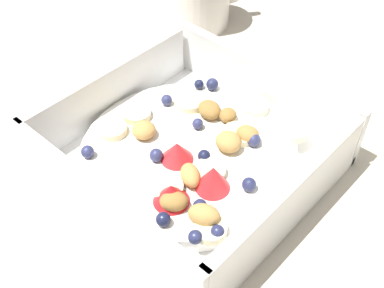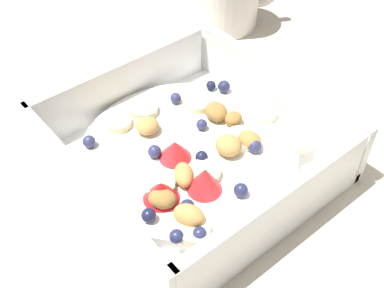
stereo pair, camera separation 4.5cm
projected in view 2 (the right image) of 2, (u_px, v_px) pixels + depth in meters
The scene contains 3 objects.
ground_plane at pixel (188, 169), 0.47m from camera, with size 2.40×2.40×0.00m, color beige.
fruit_bowl at pixel (192, 153), 0.45m from camera, with size 0.22×0.22×0.06m.
folded_napkin at pixel (70, 60), 0.59m from camera, with size 0.12×0.12×0.01m, color silver.
Camera 2 is at (0.25, -0.20, 0.34)m, focal length 46.46 mm.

